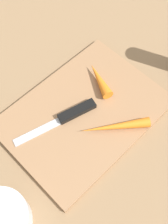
{
  "coord_description": "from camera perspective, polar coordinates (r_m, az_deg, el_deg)",
  "views": [
    {
      "loc": [
        0.22,
        0.23,
        0.59
      ],
      "look_at": [
        0.0,
        0.0,
        0.01
      ],
      "focal_mm": 46.75,
      "sensor_mm": 36.0,
      "label": 1
    }
  ],
  "objects": [
    {
      "name": "ground_plane",
      "position": [
        0.67,
        0.0,
        -0.49
      ],
      "size": [
        1.4,
        1.4,
        0.0
      ],
      "primitive_type": "plane",
      "color": "#8C6D4C"
    },
    {
      "name": "small_bowl",
      "position": [
        0.6,
        -16.04,
        -19.58
      ],
      "size": [
        0.11,
        0.11,
        0.05
      ],
      "primitive_type": "cylinder",
      "color": "silver",
      "rests_on": "ground_plane"
    },
    {
      "name": "knife",
      "position": [
        0.66,
        -2.39,
        -0.37
      ],
      "size": [
        0.2,
        0.07,
        0.01
      ],
      "rotation": [
        0.0,
        0.0,
        6.02
      ],
      "color": "#B7B7BC",
      "rests_on": "cutting_board"
    },
    {
      "name": "cutting_board",
      "position": [
        0.67,
        0.0,
        -0.25
      ],
      "size": [
        0.36,
        0.26,
        0.01
      ],
      "primitive_type": "cube",
      "color": "#99704C",
      "rests_on": "ground_plane"
    },
    {
      "name": "carrot_long",
      "position": [
        0.64,
        6.13,
        -2.84
      ],
      "size": [
        0.14,
        0.11,
        0.02
      ],
      "primitive_type": "cone",
      "rotation": [
        0.0,
        1.57,
        5.65
      ],
      "color": "orange",
      "rests_on": "cutting_board"
    },
    {
      "name": "carrot_short",
      "position": [
        0.7,
        3.04,
        6.33
      ],
      "size": [
        0.06,
        0.1,
        0.03
      ],
      "primitive_type": "cone",
      "rotation": [
        0.0,
        1.57,
        4.34
      ],
      "color": "orange",
      "rests_on": "cutting_board"
    }
  ]
}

